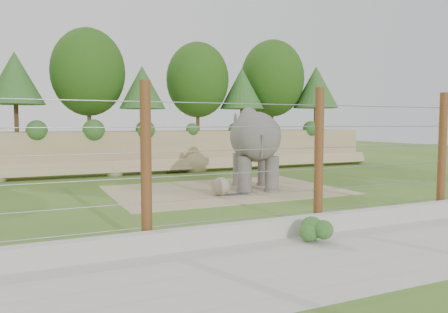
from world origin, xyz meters
name	(u,v)px	position (x,y,z in m)	size (l,w,h in m)	color
ground	(246,202)	(0.00, 0.00, 0.00)	(90.00, 90.00, 0.00)	#446825
back_embankment	(164,108)	(0.59, 12.68, 3.97)	(30.00, 5.52, 8.77)	#9D8C61
dirt_patch	(225,190)	(0.50, 3.00, 0.01)	(10.00, 7.00, 0.02)	tan
drain_grate	(238,194)	(0.42, 1.48, 0.04)	(1.00, 0.60, 0.03)	#262628
elephant	(255,149)	(1.89, 2.75, 1.84)	(1.95, 4.55, 3.69)	#5A5551
stone_ball	(221,186)	(-0.31, 1.62, 0.40)	(0.76, 0.76, 0.76)	gray
retaining_wall	(329,222)	(0.00, -5.00, 0.25)	(26.00, 0.35, 0.50)	#B6B2AA
walkway	(382,250)	(0.00, -7.00, 0.01)	(26.00, 4.00, 0.01)	#B6B2AA
barrier_fence	(319,158)	(0.00, -4.50, 2.00)	(20.26, 0.26, 4.00)	#523115
walkway_shrub	(317,230)	(-1.00, -5.80, 0.32)	(0.63, 0.63, 0.63)	#254F1C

